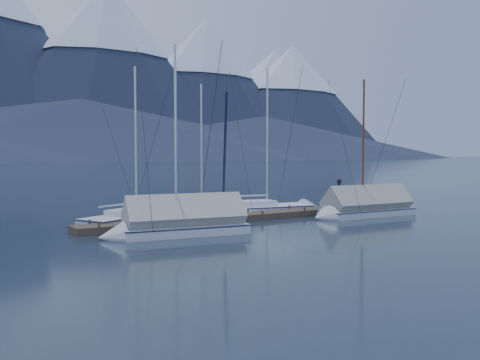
% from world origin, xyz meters
% --- Properties ---
extents(ground, '(1000.00, 1000.00, 0.00)m').
position_xyz_m(ground, '(0.00, 0.00, 0.00)').
color(ground, black).
rests_on(ground, ground).
extents(dock, '(18.00, 1.50, 0.54)m').
position_xyz_m(dock, '(0.00, 2.00, 0.11)').
color(dock, '#382D23').
rests_on(dock, ground).
extents(mooring_posts, '(15.12, 1.52, 0.35)m').
position_xyz_m(mooring_posts, '(-0.50, 2.00, 0.35)').
color(mooring_posts, '#382D23').
rests_on(mooring_posts, ground).
extents(sailboat_open_left, '(6.99, 4.74, 9.05)m').
position_xyz_m(sailboat_open_left, '(-4.51, 4.79, 0.16)').
color(sailboat_open_left, silver).
rests_on(sailboat_open_left, ground).
extents(sailboat_open_mid, '(6.45, 4.38, 8.36)m').
position_xyz_m(sailboat_open_mid, '(-0.62, 4.29, 0.15)').
color(sailboat_open_mid, white).
rests_on(sailboat_open_mid, ground).
extents(sailboat_open_right, '(7.59, 3.53, 9.71)m').
position_xyz_m(sailboat_open_right, '(3.76, 3.88, 0.17)').
color(sailboat_open_right, silver).
rests_on(sailboat_open_right, ground).
extents(sailboat_covered_near, '(6.87, 2.91, 8.76)m').
position_xyz_m(sailboat_covered_near, '(6.77, -0.40, 0.44)').
color(sailboat_covered_near, silver).
rests_on(sailboat_covered_near, ground).
extents(sailboat_covered_far, '(6.84, 3.13, 9.26)m').
position_xyz_m(sailboat_covered_far, '(-5.31, -0.73, 0.45)').
color(sailboat_covered_far, silver).
rests_on(sailboat_covered_far, ground).
extents(person, '(0.63, 0.74, 1.71)m').
position_xyz_m(person, '(7.50, 2.09, 1.20)').
color(person, black).
rests_on(person, dock).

